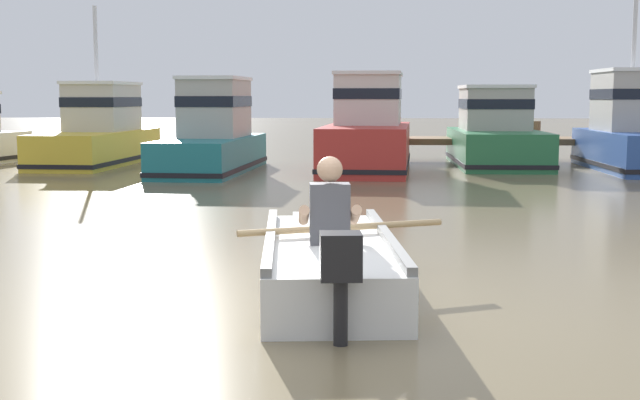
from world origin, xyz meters
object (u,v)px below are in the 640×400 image
(rowboat_with_person, at_px, (328,260))
(moored_boat_green, at_px, (496,136))
(moored_boat_red, at_px, (368,134))
(moored_boat_blue, at_px, (630,133))
(moored_boat_yellow, at_px, (99,134))
(moored_boat_teal, at_px, (213,137))

(rowboat_with_person, height_order, moored_boat_green, moored_boat_green)
(moored_boat_red, relative_size, moored_boat_blue, 1.16)
(moored_boat_red, distance_m, moored_boat_green, 3.48)
(moored_boat_yellow, height_order, moored_boat_blue, moored_boat_blue)
(moored_boat_yellow, bearing_deg, rowboat_with_person, -65.02)
(moored_boat_yellow, relative_size, moored_boat_blue, 1.16)
(rowboat_with_person, height_order, moored_boat_red, moored_boat_red)
(moored_boat_green, bearing_deg, moored_boat_blue, -21.02)
(rowboat_with_person, xyz_separation_m, moored_boat_teal, (-3.08, 11.64, 0.53))
(moored_boat_yellow, bearing_deg, moored_boat_red, -11.66)
(moored_boat_red, bearing_deg, moored_boat_teal, -172.55)
(rowboat_with_person, relative_size, moored_boat_blue, 0.82)
(moored_boat_teal, bearing_deg, moored_boat_yellow, 150.00)
(moored_boat_teal, distance_m, moored_boat_green, 6.97)
(moored_boat_teal, height_order, moored_boat_green, moored_boat_teal)
(moored_boat_teal, xyz_separation_m, moored_boat_red, (3.53, 0.46, 0.06))
(rowboat_with_person, relative_size, moored_boat_green, 0.80)
(moored_boat_teal, distance_m, moored_boat_red, 3.57)
(moored_boat_teal, xyz_separation_m, moored_boat_blue, (9.60, 0.79, 0.08))
(rowboat_with_person, xyz_separation_m, moored_boat_green, (3.63, 13.54, 0.48))
(moored_boat_teal, relative_size, moored_boat_green, 1.08)
(moored_boat_teal, bearing_deg, moored_boat_blue, 4.68)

